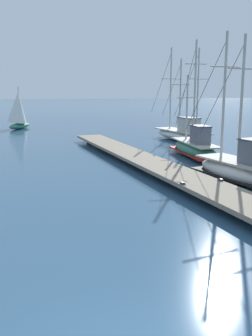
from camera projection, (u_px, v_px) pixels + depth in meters
name	position (u px, v px, depth m)	size (l,w,h in m)	color
floating_dock	(150.00, 163.00, 18.13)	(2.68, 23.93, 0.53)	gray
fishing_boat_0	(195.00, 147.00, 21.74)	(2.13, 6.30, 6.61)	#337556
fishing_boat_1	(182.00, 133.00, 28.91)	(2.44, 8.68, 7.17)	silver
fishing_boat_2	(242.00, 169.00, 15.51)	(2.33, 6.69, 6.24)	silver
distant_sailboat	(18.00, 110.00, 37.93)	(3.02, 3.90, 4.24)	#337556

